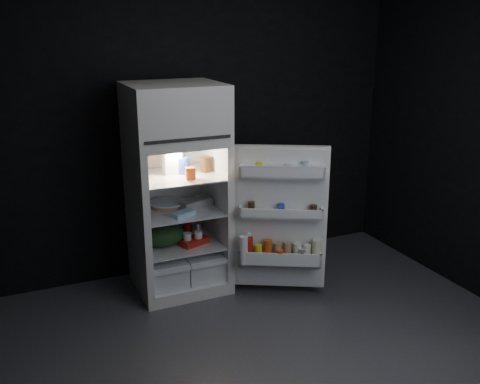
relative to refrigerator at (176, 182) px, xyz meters
name	(u,v)px	position (x,y,z in m)	size (l,w,h in m)	color
floor	(274,356)	(0.27, -1.32, -0.96)	(4.00, 3.40, 0.00)	#46464B
wall_back	(191,126)	(0.27, 0.38, 0.39)	(4.00, 0.00, 2.70)	black
refrigerator	(176,182)	(0.00, 0.00, 0.00)	(0.76, 0.71, 1.78)	white
fridge_door	(280,222)	(0.71, -0.55, -0.28)	(0.73, 0.50, 1.22)	white
milk_jug	(172,159)	(-0.02, 0.03, 0.19)	(0.14, 0.14, 0.24)	white
mayo_jar	(182,165)	(0.06, 0.00, 0.14)	(0.12, 0.12, 0.14)	#1B3B94
jam_jar	(206,164)	(0.26, -0.04, 0.14)	(0.09, 0.09, 0.13)	black
amber_bottle	(142,163)	(-0.27, 0.03, 0.18)	(0.08, 0.08, 0.22)	#AC4F1B
small_carton	(190,174)	(0.06, -0.22, 0.12)	(0.08, 0.06, 0.10)	#D24B18
egg_carton	(196,203)	(0.15, -0.06, -0.19)	(0.31, 0.12, 0.07)	gray
pie	(168,205)	(-0.07, 0.04, -0.21)	(0.28, 0.28, 0.04)	#A87E59
flat_package	(183,214)	(-0.02, -0.23, -0.21)	(0.20, 0.10, 0.04)	#8DC6DA
wrapped_pkg	(202,198)	(0.26, 0.08, -0.20)	(0.11, 0.09, 0.05)	#EFEAC3
produce_bag	(164,235)	(-0.15, -0.07, -0.43)	(0.35, 0.29, 0.20)	#193815
yogurt_tray	(194,241)	(0.10, -0.14, -0.50)	(0.25, 0.13, 0.05)	#A71B0E
small_can_red	(187,227)	(0.14, 0.15, -0.48)	(0.07, 0.07, 0.09)	#A71B0E
small_can_silver	(197,228)	(0.21, 0.10, -0.48)	(0.08, 0.08, 0.09)	silver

